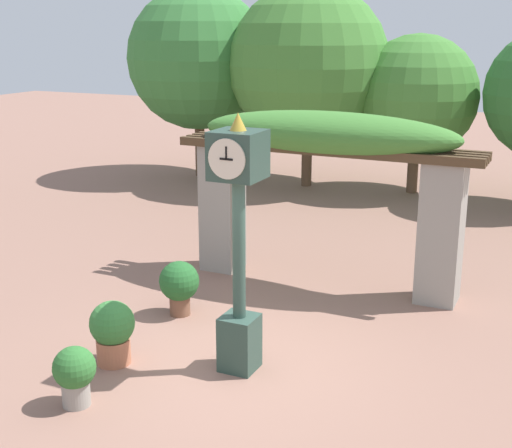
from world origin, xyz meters
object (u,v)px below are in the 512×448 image
Objects in this scene: pedestal_clock at (239,234)px; potted_plant_far_left at (179,284)px; potted_plant_near_right at (75,373)px; potted_plant_near_left at (112,330)px.

pedestal_clock is 2.41m from potted_plant_far_left.
potted_plant_near_right is at bearing -129.12° from pedestal_clock.
potted_plant_near_left reaches higher than potted_plant_far_left.
potted_plant_near_left is at bearing 102.79° from potted_plant_near_right.
potted_plant_near_left is at bearing -160.51° from pedestal_clock.
pedestal_clock is at bearing 50.88° from potted_plant_near_right.
potted_plant_far_left is at bearing 143.06° from pedestal_clock.
pedestal_clock reaches higher than potted_plant_near_left.
pedestal_clock is 2.51m from potted_plant_near_right.
pedestal_clock reaches higher than potted_plant_far_left.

